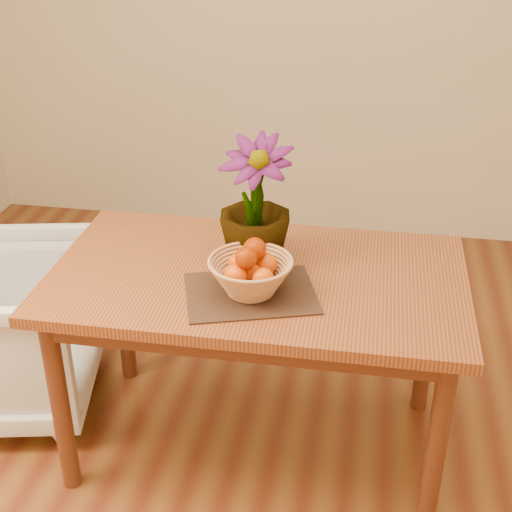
% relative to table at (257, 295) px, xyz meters
% --- Properties ---
extents(floor, '(4.50, 4.50, 0.00)m').
position_rel_table_xyz_m(floor, '(0.00, -0.30, -0.66)').
color(floor, brown).
rests_on(floor, ground).
extents(table, '(1.40, 0.80, 0.75)m').
position_rel_table_xyz_m(table, '(0.00, 0.00, 0.00)').
color(table, brown).
rests_on(table, floor).
extents(placemat, '(0.48, 0.42, 0.01)m').
position_rel_table_xyz_m(placemat, '(0.00, -0.14, 0.09)').
color(placemat, '#341C13').
rests_on(placemat, table).
extents(wicker_basket, '(0.27, 0.27, 0.11)m').
position_rel_table_xyz_m(wicker_basket, '(0.00, -0.14, 0.15)').
color(wicker_basket, tan).
rests_on(wicker_basket, placemat).
extents(orange_pile, '(0.16, 0.17, 0.13)m').
position_rel_table_xyz_m(orange_pile, '(0.00, -0.14, 0.20)').
color(orange_pile, '#E44703').
rests_on(orange_pile, wicker_basket).
extents(potted_plant, '(0.28, 0.28, 0.45)m').
position_rel_table_xyz_m(potted_plant, '(-0.02, 0.08, 0.31)').
color(potted_plant, '#144112').
rests_on(potted_plant, table).
extents(armchair, '(0.79, 0.83, 0.73)m').
position_rel_table_xyz_m(armchair, '(-1.05, 0.10, -0.30)').
color(armchair, gray).
rests_on(armchair, floor).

